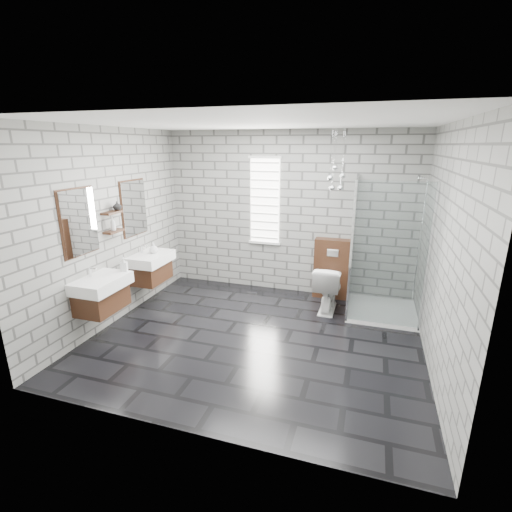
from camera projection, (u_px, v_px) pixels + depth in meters
The scene contains 20 objects.
floor at pixel (256, 338), 4.93m from camera, with size 4.20×3.60×0.02m, color black.
ceiling at pixel (256, 122), 4.15m from camera, with size 4.20×3.60×0.02m, color white.
wall_back at pixel (288, 214), 6.20m from camera, with size 4.20×0.02×2.70m, color gray.
wall_front at pixel (186, 293), 2.89m from camera, with size 4.20×0.02×2.70m, color gray.
wall_left at pixel (111, 228), 5.15m from camera, with size 0.02×3.60×2.70m, color gray.
wall_right at pixel (445, 254), 3.94m from camera, with size 0.02×3.60×2.70m, color gray.
vanity_left at pixel (99, 284), 4.72m from camera, with size 0.47×0.70×1.57m.
vanity_right at pixel (149, 259), 5.74m from camera, with size 0.47×0.70×1.57m.
shelf_lower at pixel (114, 231), 5.09m from camera, with size 0.14×0.30×0.03m, color #3F2313.
shelf_upper at pixel (112, 213), 5.01m from camera, with size 0.14×0.30×0.03m, color #3F2313.
window at pixel (265, 201), 6.23m from camera, with size 0.56×0.05×1.48m.
cistern_panel at pixel (332, 269), 6.11m from camera, with size 0.60×0.20×1.00m, color #3F2313.
flush_plate at pixel (333, 253), 5.93m from camera, with size 0.18×0.01×0.12m, color silver.
shower_enclosure at pixel (377, 284), 5.44m from camera, with size 1.00×1.00×2.03m.
pendant_cluster at pixel (336, 179), 5.39m from camera, with size 0.25×0.24×0.90m.
toilet at pixel (328, 288), 5.67m from camera, with size 0.40×0.71×0.72m, color white.
soap_bottle_a at pixel (124, 264), 4.91m from camera, with size 0.08×0.08×0.18m, color #B2B2B2.
soap_bottle_b at pixel (154, 248), 5.71m from camera, with size 0.13×0.13×0.17m, color #B2B2B2.
soap_bottle_c at pixel (113, 224), 5.04m from camera, with size 0.07×0.07×0.18m, color #B2B2B2.
vase at pixel (117, 206), 5.09m from camera, with size 0.12×0.12×0.12m, color #B2B2B2.
Camera 1 is at (1.33, -4.20, 2.46)m, focal length 26.00 mm.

